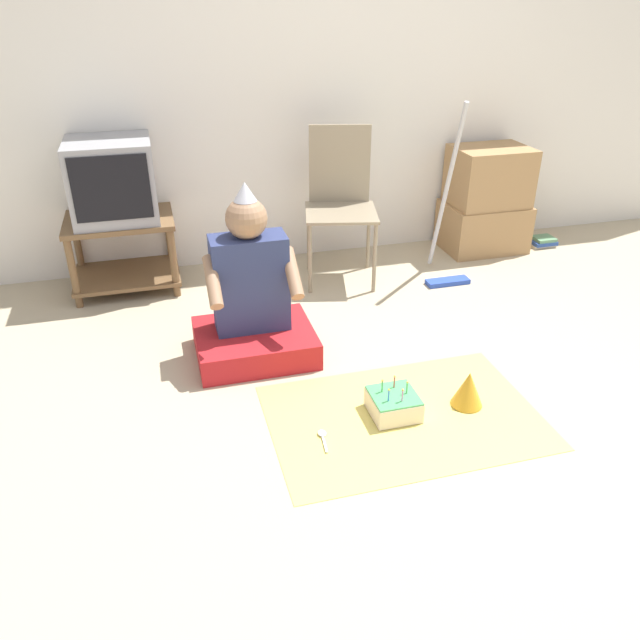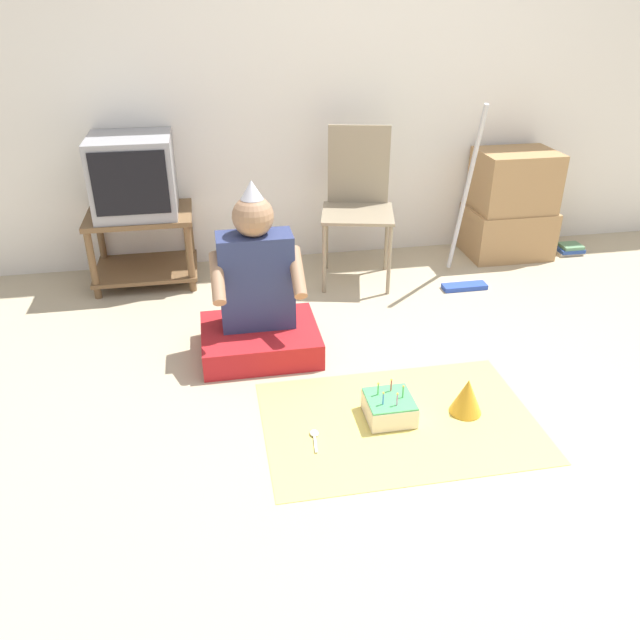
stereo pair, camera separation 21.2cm
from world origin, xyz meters
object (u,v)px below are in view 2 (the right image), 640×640
at_px(cardboard_box_stack, 511,206).
at_px(person_seated, 258,303).
at_px(party_hat_blue, 467,396).
at_px(dust_mop, 465,237).
at_px(birthday_cake, 389,407).
at_px(folding_chair, 358,195).
at_px(book_pile, 569,249).
at_px(tv, 134,175).

bearing_deg(cardboard_box_stack, person_seated, -151.34).
height_order(cardboard_box_stack, party_hat_blue, cardboard_box_stack).
distance_m(dust_mop, party_hat_blue, 1.41).
bearing_deg(cardboard_box_stack, birthday_cake, -128.26).
height_order(dust_mop, party_hat_blue, dust_mop).
height_order(folding_chair, birthday_cake, folding_chair).
xyz_separation_m(dust_mop, book_pile, (0.96, 0.34, -0.28)).
height_order(folding_chair, book_pile, folding_chair).
distance_m(book_pile, person_seated, 2.49).
xyz_separation_m(tv, book_pile, (2.93, -0.08, -0.66)).
bearing_deg(folding_chair, tv, 173.17).
relative_size(folding_chair, party_hat_blue, 5.58).
bearing_deg(party_hat_blue, folding_chair, 94.93).
bearing_deg(birthday_cake, cardboard_box_stack, 51.74).
relative_size(cardboard_box_stack, dust_mop, 0.65).
bearing_deg(cardboard_box_stack, dust_mop, -139.57).
xyz_separation_m(cardboard_box_stack, person_seated, (-1.84, -1.01, -0.07)).
height_order(folding_chair, dust_mop, dust_mop).
distance_m(folding_chair, book_pile, 1.67).
bearing_deg(book_pile, folding_chair, -177.06).
height_order(folding_chair, party_hat_blue, folding_chair).
bearing_deg(person_seated, dust_mop, 23.40).
relative_size(tv, person_seated, 0.53).
distance_m(cardboard_box_stack, party_hat_blue, 2.01).
height_order(dust_mop, book_pile, dust_mop).
relative_size(book_pile, birthday_cake, 0.89).
height_order(cardboard_box_stack, person_seated, person_seated).
relative_size(cardboard_box_stack, birthday_cake, 3.52).
bearing_deg(cardboard_box_stack, folding_chair, -171.64).
relative_size(cardboard_box_stack, person_seated, 0.81).
bearing_deg(folding_chair, party_hat_blue, -85.07).
relative_size(tv, book_pile, 2.61).
distance_m(folding_chair, dust_mop, 0.71).
height_order(dust_mop, person_seated, dust_mop).
bearing_deg(cardboard_box_stack, tv, -179.90).
height_order(cardboard_box_stack, dust_mop, dust_mop).
xyz_separation_m(cardboard_box_stack, dust_mop, (-0.50, -0.43, -0.03)).
bearing_deg(book_pile, tv, 178.44).
bearing_deg(folding_chair, birthday_cake, -97.95).
distance_m(folding_chair, party_hat_blue, 1.63).
xyz_separation_m(folding_chair, person_seated, (-0.72, -0.84, -0.26)).
xyz_separation_m(tv, party_hat_blue, (1.48, -1.72, -0.60)).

